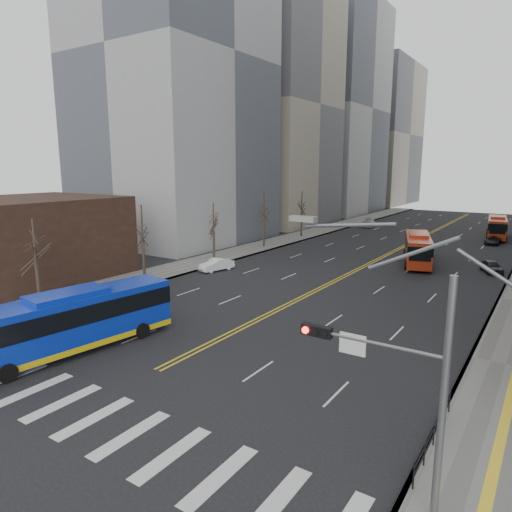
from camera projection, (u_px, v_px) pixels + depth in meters
ground at (78, 410)px, 20.96m from camera, size 220.00×220.00×0.00m
sidewalk_left at (276, 242)px, 66.69m from camera, size 5.00×130.00×0.15m
crosswalk at (78, 410)px, 20.96m from camera, size 26.70×4.00×0.01m
centerline at (409, 244)px, 65.95m from camera, size 0.55×100.00×0.01m
office_towers at (443, 83)px, 72.30m from camera, size 83.00×134.00×58.00m
storefront at (16, 240)px, 44.06m from camera, size 14.00×18.00×8.00m
signal_mast at (396, 368)px, 14.20m from camera, size 5.37×0.37×9.39m
pedestrian_railing at (434, 430)px, 17.96m from camera, size 0.06×6.06×1.02m
street_trees at (299, 221)px, 52.17m from camera, size 35.20×47.20×7.60m
blue_bus at (69, 321)px, 27.21m from camera, size 4.42×13.22×3.75m
red_bus_near at (418, 247)px, 52.12m from camera, size 5.67×11.40×3.53m
red_bus_far at (497, 226)px, 70.72m from camera, size 3.76×11.16×3.48m
car_white at (216, 265)px, 48.88m from camera, size 2.40×4.22×1.32m
car_dark_mid at (491, 267)px, 47.92m from camera, size 3.00×4.15×1.31m
car_silver at (368, 223)px, 84.19m from camera, size 3.02×5.24×1.43m
car_dark_far at (493, 240)px, 65.34m from camera, size 1.88×4.03×1.11m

